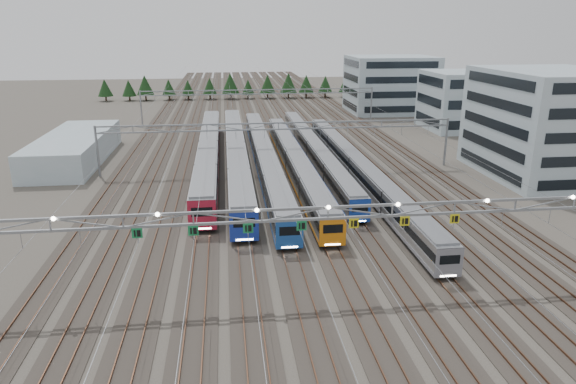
{
  "coord_description": "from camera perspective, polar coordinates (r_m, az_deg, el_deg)",
  "views": [
    {
      "loc": [
        -8.29,
        -39.85,
        22.25
      ],
      "look_at": [
        -1.2,
        17.8,
        3.5
      ],
      "focal_mm": 32.0,
      "sensor_mm": 36.0,
      "label": 1
    }
  ],
  "objects": [
    {
      "name": "west_shed",
      "position": [
        96.4,
        -22.63,
        4.53
      ],
      "size": [
        10.0,
        30.0,
        4.5
      ],
      "primitive_type": "cube",
      "color": "#9FB6BE",
      "rests_on": "ground"
    },
    {
      "name": "depot_bldg_north",
      "position": [
        144.47,
        11.28,
        11.65
      ],
      "size": [
        22.0,
        18.0,
        14.79
      ],
      "primitive_type": "cube",
      "color": "#9FB6BE",
      "rests_on": "ground"
    },
    {
      "name": "train_b",
      "position": [
        86.13,
        -5.81,
        4.39
      ],
      "size": [
        3.11,
        67.35,
        4.05
      ],
      "color": "black",
      "rests_on": "ground"
    },
    {
      "name": "track_bed",
      "position": [
        141.63,
        -3.62,
        9.43
      ],
      "size": [
        54.0,
        260.0,
        5.42
      ],
      "color": "#2D2823",
      "rests_on": "ground"
    },
    {
      "name": "train_d",
      "position": [
        80.62,
        0.73,
        3.41
      ],
      "size": [
        2.83,
        59.01,
        3.68
      ],
      "color": "black",
      "rests_on": "ground"
    },
    {
      "name": "gantry_mid",
      "position": [
        81.83,
        -1.07,
        6.71
      ],
      "size": [
        56.36,
        0.36,
        8.0
      ],
      "color": "gray",
      "rests_on": "ground"
    },
    {
      "name": "ground",
      "position": [
        46.39,
        4.24,
        -10.83
      ],
      "size": [
        400.0,
        400.0,
        0.0
      ],
      "primitive_type": "plane",
      "color": "#47423A",
      "rests_on": "ground"
    },
    {
      "name": "depot_bldg_mid",
      "position": [
        123.31,
        18.43,
        9.61
      ],
      "size": [
        14.0,
        16.0,
        12.82
      ],
      "primitive_type": "cube",
      "color": "#9FB6BE",
      "rests_on": "ground"
    },
    {
      "name": "depot_bldg_south",
      "position": [
        88.76,
        26.99,
        6.77
      ],
      "size": [
        18.0,
        22.0,
        16.17
      ],
      "primitive_type": "cube",
      "color": "#9FB6BE",
      "rests_on": "ground"
    },
    {
      "name": "train_a",
      "position": [
        87.13,
        -8.79,
        4.46
      ],
      "size": [
        3.19,
        62.06,
        4.16
      ],
      "color": "black",
      "rests_on": "ground"
    },
    {
      "name": "train_c",
      "position": [
        83.6,
        -2.66,
        3.94
      ],
      "size": [
        2.87,
        66.44,
        3.74
      ],
      "color": "black",
      "rests_on": "ground"
    },
    {
      "name": "gantry_near",
      "position": [
        43.32,
        4.42,
        -2.66
      ],
      "size": [
        56.36,
        0.61,
        8.08
      ],
      "color": "gray",
      "rests_on": "ground"
    },
    {
      "name": "gantry_far",
      "position": [
        126.13,
        -3.24,
        10.64
      ],
      "size": [
        56.36,
        0.36,
        8.0
      ],
      "color": "gray",
      "rests_on": "ground"
    },
    {
      "name": "train_e",
      "position": [
        89.42,
        2.87,
        4.73
      ],
      "size": [
        2.59,
        63.26,
        3.36
      ],
      "color": "black",
      "rests_on": "ground"
    },
    {
      "name": "treeline",
      "position": [
        168.8,
        -3.46,
        11.73
      ],
      "size": [
        100.1,
        5.6,
        7.02
      ],
      "color": "#332114",
      "rests_on": "ground"
    },
    {
      "name": "train_f",
      "position": [
        78.41,
        7.68,
        2.72
      ],
      "size": [
        2.61,
        66.87,
        3.39
      ],
      "color": "black",
      "rests_on": "ground"
    }
  ]
}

